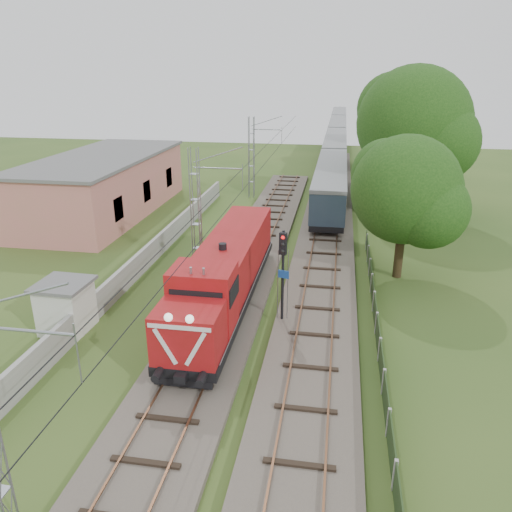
% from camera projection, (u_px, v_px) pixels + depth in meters
% --- Properties ---
extents(ground, '(140.00, 140.00, 0.00)m').
position_uv_depth(ground, '(190.00, 382.00, 21.15)').
color(ground, '#304C1C').
rests_on(ground, ground).
extents(track_main, '(4.20, 70.00, 0.45)m').
position_uv_depth(track_main, '(226.00, 305.00, 27.54)').
color(track_main, '#6B6054').
rests_on(track_main, ground).
extents(track_side, '(4.20, 80.00, 0.45)m').
position_uv_depth(track_side, '(326.00, 236.00, 38.75)').
color(track_side, '#6B6054').
rests_on(track_side, ground).
extents(catenary, '(3.31, 70.00, 8.00)m').
position_uv_depth(catenary, '(197.00, 211.00, 31.23)').
color(catenary, gray).
rests_on(catenary, ground).
extents(boundary_wall, '(0.25, 40.00, 1.50)m').
position_uv_depth(boundary_wall, '(147.00, 257.00, 32.95)').
color(boundary_wall, '#9E9E99').
rests_on(boundary_wall, ground).
extents(station_building, '(8.40, 20.40, 5.22)m').
position_uv_depth(station_building, '(104.00, 185.00, 44.66)').
color(station_building, '#B77362').
rests_on(station_building, ground).
extents(fence, '(0.12, 32.00, 1.20)m').
position_uv_depth(fence, '(380.00, 349.00, 22.47)').
color(fence, black).
rests_on(fence, ground).
extents(locomotive, '(2.83, 16.15, 4.10)m').
position_uv_depth(locomotive, '(225.00, 273.00, 26.81)').
color(locomotive, black).
rests_on(locomotive, ground).
extents(coach_rake, '(2.82, 84.19, 3.26)m').
position_uv_depth(coach_rake, '(336.00, 137.00, 76.29)').
color(coach_rake, black).
rests_on(coach_rake, ground).
extents(signal_post, '(0.56, 0.44, 5.09)m').
position_uv_depth(signal_post, '(283.00, 262.00, 24.62)').
color(signal_post, black).
rests_on(signal_post, ground).
extents(relay_hut, '(2.58, 2.58, 2.59)m').
position_uv_depth(relay_hut, '(66.00, 306.00, 24.97)').
color(relay_hut, silver).
rests_on(relay_hut, ground).
extents(tree_a, '(6.88, 6.55, 8.92)m').
position_uv_depth(tree_a, '(407.00, 191.00, 29.79)').
color(tree_a, '#3B2E18').
rests_on(tree_a, ground).
extents(tree_b, '(9.89, 9.42, 12.82)m').
position_uv_depth(tree_b, '(415.00, 125.00, 41.56)').
color(tree_b, '#3B2E18').
rests_on(tree_b, ground).
extents(tree_c, '(6.84, 6.52, 8.87)m').
position_uv_depth(tree_c, '(398.00, 146.00, 46.98)').
color(tree_c, '#3B2E18').
rests_on(tree_c, ground).
extents(tree_d, '(7.78, 7.41, 10.09)m').
position_uv_depth(tree_d, '(399.00, 123.00, 58.51)').
color(tree_d, '#3B2E18').
rests_on(tree_d, ground).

